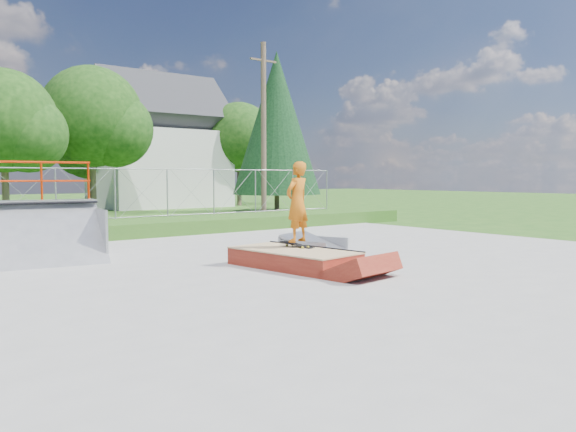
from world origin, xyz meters
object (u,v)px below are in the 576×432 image
object	(u,v)px
quarter_pipe	(48,212)
flat_bank_ramp	(314,243)
grind_box	(293,259)
skater	(297,205)

from	to	relation	value
quarter_pipe	flat_bank_ramp	bearing A→B (deg)	-11.27
grind_box	skater	distance (m)	1.23
flat_bank_ramp	grind_box	bearing A→B (deg)	-161.13
grind_box	skater	bearing A→B (deg)	31.92
grind_box	quarter_pipe	distance (m)	5.77
quarter_pipe	flat_bank_ramp	distance (m)	6.66
grind_box	quarter_pipe	bearing A→B (deg)	126.05
flat_bank_ramp	skater	size ratio (longest dim) A/B	0.82
quarter_pipe	grind_box	bearing A→B (deg)	-38.15
quarter_pipe	skater	distance (m)	5.74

